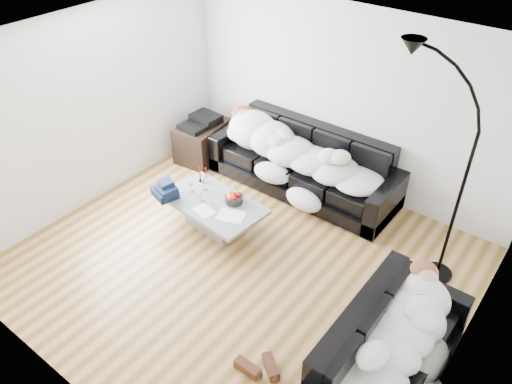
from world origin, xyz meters
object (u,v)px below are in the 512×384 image
Objects in this scene: wine_glass_c at (202,196)px; sleeper_back at (302,151)px; candle_left at (200,174)px; wine_glass_b at (191,186)px; shoes at (258,367)px; sofa_right at (389,351)px; fruit_bowl at (234,197)px; candle_right at (206,175)px; floor_lamp at (460,194)px; sofa_back at (303,162)px; coffee_table at (215,214)px; wine_glass_a at (205,184)px; sleeper_right at (393,335)px; stereo at (201,121)px; av_cabinet at (203,141)px.

sleeper_back is at bearing 68.23° from wine_glass_c.
sleeper_back is 1.45m from candle_left.
shoes is at bearing -32.79° from wine_glass_b.
sofa_right reaches higher than fruit_bowl.
floor_lamp is (3.06, 0.65, 0.67)m from candle_right.
sofa_back reaches higher than candle_right.
coffee_table is 7.19× the size of wine_glass_b.
sofa_right is at bearing -41.95° from sleeper_back.
sofa_right is at bearing -15.97° from wine_glass_a.
sleeper_right is at bearing -41.95° from sleeper_back.
sofa_right is 1.52× the size of coffee_table.
floor_lamp reaches higher than sleeper_back.
wine_glass_b is at bearing -50.85° from stereo.
sleeper_back is 10.16× the size of candle_left.
sofa_right reaches higher than shoes.
sofa_back is 1.59m from wine_glass_c.
sleeper_right is 2.91m from coffee_table.
coffee_table is at bearing -107.12° from sofa_back.
coffee_table is (-2.79, 0.73, -0.21)m from sofa_right.
floor_lamp is at bearing -10.69° from av_cabinet.
wine_glass_a is at bearing -44.08° from stereo.
shoes is (1.59, -1.57, -0.40)m from fruit_bowl.
candle_left reaches higher than coffee_table.
floor_lamp is (2.24, -0.49, 0.72)m from sofa_back.
candle_right is at bearing -51.88° from av_cabinet.
candle_left reaches higher than fruit_bowl.
sofa_back is 3.15m from shoes.
sofa_back reaches higher than av_cabinet.
wine_glass_c is (-2.92, 0.67, -0.16)m from sleeper_right.
sofa_back is 1.51m from coffee_table.
sleeper_back reaches higher than av_cabinet.
sofa_back is 1.65m from wine_glass_b.
stereo is (-4.08, 1.93, 0.02)m from sleeper_right.
wine_glass_a is at bearing 152.77° from coffee_table.
sofa_right is 3.39m from candle_left.
sleeper_back is at bearing -90.00° from sofa_back.
av_cabinet is at bearing 137.21° from coffee_table.
wine_glass_c is 0.36× the size of shoes.
sleeper_back is 3.14m from shoes.
fruit_bowl is 0.10× the size of floor_lamp.
sofa_back is 1.61× the size of sleeper_right.
sleeper_back is 14.03× the size of wine_glass_c.
wine_glass_b is 0.42× the size of stereo.
sleeper_back reaches higher than wine_glass_c.
stereo is (-3.08, 2.60, 0.59)m from shoes.
candle_left is at bearing 73.15° from sofa_right.
sofa_right is 3.33m from candle_right.
sleeper_right is 7.57× the size of candle_right.
stereo is 0.19× the size of floor_lamp.
sleeper_right is (2.35, -2.11, -0.02)m from sleeper_back.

